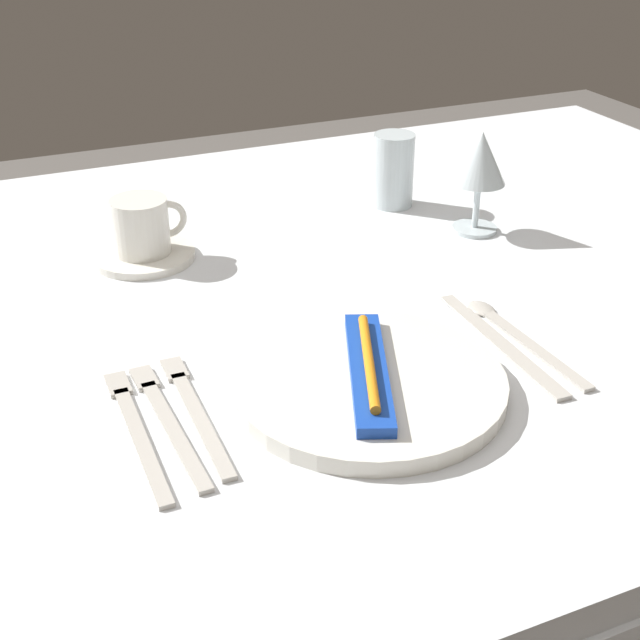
% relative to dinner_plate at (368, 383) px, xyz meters
% --- Properties ---
extents(dining_table, '(1.80, 1.11, 0.74)m').
position_rel_dinner_plate_xyz_m(dining_table, '(-0.03, 0.24, -0.09)').
color(dining_table, white).
rests_on(dining_table, ground).
extents(dinner_plate, '(0.27, 0.27, 0.02)m').
position_rel_dinner_plate_xyz_m(dinner_plate, '(0.00, 0.00, 0.00)').
color(dinner_plate, white).
rests_on(dinner_plate, dining_table).
extents(toothbrush_package, '(0.11, 0.21, 0.02)m').
position_rel_dinner_plate_xyz_m(toothbrush_package, '(0.00, 0.00, 0.02)').
color(toothbrush_package, blue).
rests_on(toothbrush_package, dinner_plate).
extents(fork_outer, '(0.02, 0.21, 0.00)m').
position_rel_dinner_plate_xyz_m(fork_outer, '(-0.17, 0.04, -0.01)').
color(fork_outer, beige).
rests_on(fork_outer, dining_table).
extents(fork_inner, '(0.03, 0.22, 0.00)m').
position_rel_dinner_plate_xyz_m(fork_inner, '(-0.20, 0.03, -0.01)').
color(fork_inner, beige).
rests_on(fork_inner, dining_table).
extents(fork_salad, '(0.02, 0.22, 0.00)m').
position_rel_dinner_plate_xyz_m(fork_salad, '(-0.23, 0.03, -0.01)').
color(fork_salad, beige).
rests_on(fork_salad, dining_table).
extents(dinner_knife, '(0.02, 0.24, 0.00)m').
position_rel_dinner_plate_xyz_m(dinner_knife, '(0.17, 0.02, -0.01)').
color(dinner_knife, beige).
rests_on(dinner_knife, dining_table).
extents(spoon_soup, '(0.03, 0.21, 0.01)m').
position_rel_dinner_plate_xyz_m(spoon_soup, '(0.20, 0.04, -0.01)').
color(spoon_soup, beige).
rests_on(spoon_soup, dining_table).
extents(saucer_left, '(0.13, 0.13, 0.01)m').
position_rel_dinner_plate_xyz_m(saucer_left, '(-0.13, 0.40, -0.00)').
color(saucer_left, white).
rests_on(saucer_left, dining_table).
extents(coffee_cup_left, '(0.10, 0.07, 0.07)m').
position_rel_dinner_plate_xyz_m(coffee_cup_left, '(-0.13, 0.40, 0.04)').
color(coffee_cup_left, white).
rests_on(coffee_cup_left, saucer_left).
extents(wine_glass_centre, '(0.07, 0.07, 0.14)m').
position_rel_dinner_plate_xyz_m(wine_glass_centre, '(0.32, 0.31, 0.09)').
color(wine_glass_centre, silver).
rests_on(wine_glass_centre, dining_table).
extents(drink_tumbler, '(0.06, 0.06, 0.11)m').
position_rel_dinner_plate_xyz_m(drink_tumbler, '(0.26, 0.44, 0.05)').
color(drink_tumbler, silver).
rests_on(drink_tumbler, dining_table).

